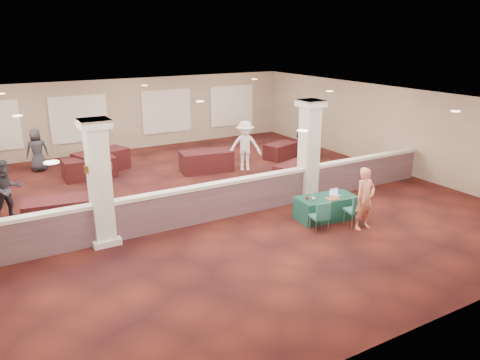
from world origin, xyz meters
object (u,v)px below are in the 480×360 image
far_table_front_right (294,172)px  far_table_front_left (60,212)px  woman (365,199)px  far_table_back_center (102,161)px  conf_chair_main (357,208)px  attendee_c (302,135)px  far_table_back_left (89,168)px  attendee_d (37,150)px  far_table_front_center (206,161)px  attendee_a (7,190)px  conf_chair_side (321,215)px  near_table (326,208)px  far_table_back_right (281,150)px  attendee_b (245,146)px

far_table_front_right → far_table_front_left: bearing=180.0°
woman → far_table_back_center: woman is taller
conf_chair_main → attendee_c: (3.54, 7.14, 0.34)m
far_table_back_left → attendee_d: 2.44m
woman → far_table_back_center: bearing=118.7°
conf_chair_main → far_table_front_center: size_ratio=0.49×
far_table_front_left → attendee_a: bearing=133.5°
far_table_back_center → conf_chair_side: bearing=-67.9°
conf_chair_side → attendee_a: bearing=154.2°
far_table_front_left → far_table_back_center: size_ratio=0.93×
attendee_d → conf_chair_main: bearing=122.3°
near_table → woman: (0.41, -1.07, 0.53)m
conf_chair_main → far_table_back_center: conf_chair_main is taller
near_table → attendee_d: size_ratio=1.03×
far_table_front_center → attendee_c: 4.73m
attendee_a → attendee_c: (11.74, 1.63, 0.03)m
conf_chair_main → far_table_back_right: conf_chair_main is taller
conf_chair_side → far_table_front_center: size_ratio=0.45×
far_table_front_right → attendee_a: bearing=172.5°
woman → attendee_d: 12.48m
attendee_d → far_table_back_left: bearing=127.6°
conf_chair_side → far_table_front_center: bearing=101.5°
far_table_back_left → attendee_b: size_ratio=0.95×
conf_chair_main → attendee_d: attendee_d is taller
far_table_front_left → near_table: bearing=-26.5°
far_table_back_left → conf_chair_main: bearing=-57.9°
far_table_front_right → attendee_b: (-0.83, 2.11, 0.64)m
attendee_a → far_table_back_center: bearing=28.4°
far_table_front_center → far_table_back_right: (3.67, 0.20, -0.07)m
far_table_back_left → attendee_d: (-1.50, 1.87, 0.46)m
far_table_front_right → far_table_front_center: bearing=129.4°
woman → far_table_back_left: 10.11m
far_table_front_left → conf_chair_side: bearing=-34.5°
attendee_c → woman: bearing=-146.8°
near_table → far_table_back_center: far_table_back_center is taller
far_table_back_center → attendee_b: 5.57m
woman → attendee_b: bearing=90.1°
far_table_back_center → far_table_back_right: size_ratio=1.27×
conf_chair_side → attendee_d: 11.56m
far_table_back_left → woman: bearing=-57.7°
conf_chair_side → far_table_back_left: 9.20m
conf_chair_main → attendee_b: size_ratio=0.49×
far_table_back_right → conf_chair_side: bearing=-117.3°
conf_chair_main → attendee_b: (0.23, 6.39, 0.40)m
far_table_back_left → attendee_b: attendee_b is taller
attendee_b → far_table_front_center: bearing=-175.1°
near_table → conf_chair_side: (-0.80, -0.73, 0.19)m
woman → far_table_back_left: size_ratio=0.94×
near_table → far_table_front_left: 7.53m
far_table_back_center → far_table_back_right: far_table_back_center is taller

